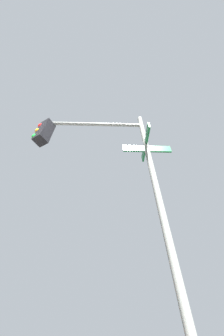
# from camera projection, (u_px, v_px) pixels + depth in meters

# --- Properties ---
(traffic_signal_near) EXTENTS (2.89, 1.87, 6.02)m
(traffic_signal_near) POSITION_uv_depth(u_px,v_px,m) (97.00, 156.00, 3.87)
(traffic_signal_near) COLOR slate
(traffic_signal_near) RESTS_ON ground_plane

